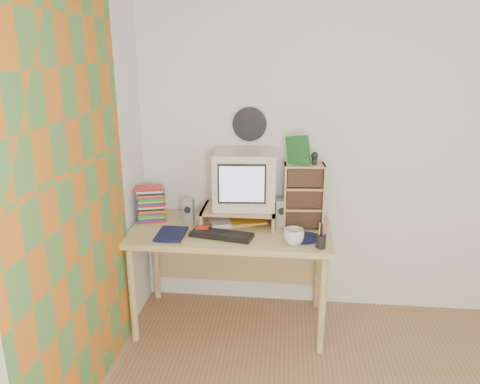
% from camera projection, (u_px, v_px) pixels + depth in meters
% --- Properties ---
extents(back_wall, '(3.50, 0.00, 3.50)m').
position_uv_depth(back_wall, '(378.00, 151.00, 3.38)').
color(back_wall, white).
rests_on(back_wall, floor).
extents(left_wall, '(0.00, 3.50, 3.50)m').
position_uv_depth(left_wall, '(11.00, 233.00, 1.89)').
color(left_wall, white).
rests_on(left_wall, floor).
extents(curtain, '(0.00, 2.20, 2.20)m').
position_uv_depth(curtain, '(75.00, 216.00, 2.37)').
color(curtain, '#C2661B').
rests_on(curtain, left_wall).
extents(wall_disc, '(0.25, 0.02, 0.25)m').
position_uv_depth(wall_disc, '(250.00, 124.00, 3.40)').
color(wall_disc, black).
rests_on(wall_disc, back_wall).
extents(desk, '(1.40, 0.70, 0.75)m').
position_uv_depth(desk, '(232.00, 243.00, 3.38)').
color(desk, '#DCB776').
rests_on(desk, floor).
extents(monitor_riser, '(0.52, 0.30, 0.12)m').
position_uv_depth(monitor_riser, '(239.00, 211.00, 3.34)').
color(monitor_riser, tan).
rests_on(monitor_riser, desk).
extents(crt_monitor, '(0.45, 0.45, 0.40)m').
position_uv_depth(crt_monitor, '(244.00, 179.00, 3.32)').
color(crt_monitor, beige).
rests_on(crt_monitor, monitor_riser).
extents(speaker_left, '(0.07, 0.07, 0.19)m').
position_uv_depth(speaker_left, '(189.00, 212.00, 3.33)').
color(speaker_left, '#A2A2A6').
rests_on(speaker_left, desk).
extents(speaker_right, '(0.08, 0.08, 0.20)m').
position_uv_depth(speaker_right, '(282.00, 213.00, 3.28)').
color(speaker_right, '#A2A2A6').
rests_on(speaker_right, desk).
extents(keyboard, '(0.44, 0.22, 0.03)m').
position_uv_depth(keyboard, '(222.00, 235.00, 3.13)').
color(keyboard, black).
rests_on(keyboard, desk).
extents(dvd_stack, '(0.22, 0.18, 0.27)m').
position_uv_depth(dvd_stack, '(151.00, 203.00, 3.40)').
color(dvd_stack, brown).
rests_on(dvd_stack, desk).
extents(cd_rack, '(0.29, 0.17, 0.46)m').
position_uv_depth(cd_rack, '(303.00, 196.00, 3.23)').
color(cd_rack, tan).
rests_on(cd_rack, desk).
extents(mug, '(0.17, 0.17, 0.11)m').
position_uv_depth(mug, '(294.00, 237.00, 3.00)').
color(mug, silver).
rests_on(mug, desk).
extents(diary, '(0.23, 0.17, 0.05)m').
position_uv_depth(diary, '(158.00, 232.00, 3.16)').
color(diary, '#0F1338').
rests_on(diary, desk).
extents(mousepad, '(0.27, 0.27, 0.00)m').
position_uv_depth(mousepad, '(304.00, 238.00, 3.12)').
color(mousepad, black).
rests_on(mousepad, desk).
extents(pen_cup, '(0.08, 0.08, 0.13)m').
position_uv_depth(pen_cup, '(321.00, 238.00, 2.95)').
color(pen_cup, black).
rests_on(pen_cup, desk).
extents(papers, '(0.34, 0.29, 0.04)m').
position_uv_depth(papers, '(236.00, 221.00, 3.37)').
color(papers, silver).
rests_on(papers, desk).
extents(red_box, '(0.09, 0.06, 0.04)m').
position_uv_depth(red_box, '(202.00, 230.00, 3.20)').
color(red_box, red).
rests_on(red_box, desk).
extents(game_box, '(0.16, 0.08, 0.20)m').
position_uv_depth(game_box, '(298.00, 150.00, 3.12)').
color(game_box, '#17521F').
rests_on(game_box, cd_rack).
extents(webcam, '(0.06, 0.06, 0.09)m').
position_uv_depth(webcam, '(315.00, 158.00, 3.14)').
color(webcam, black).
rests_on(webcam, cd_rack).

